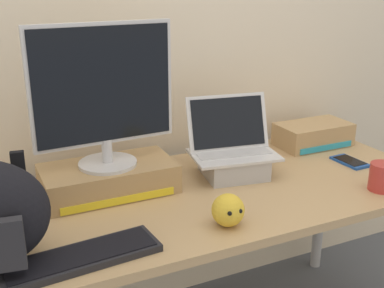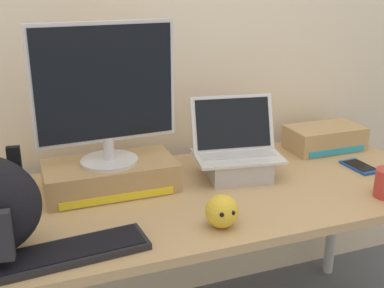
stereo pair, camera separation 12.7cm
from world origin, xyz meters
name	(u,v)px [view 1 (the left image)]	position (x,y,z in m)	size (l,w,h in m)	color
back_wall	(141,9)	(0.00, 0.47, 1.30)	(7.00, 0.10, 2.60)	beige
desk	(192,210)	(0.00, 0.00, 0.65)	(1.83, 0.74, 0.71)	tan
toner_box_yellow	(109,179)	(-0.26, 0.13, 0.76)	(0.45, 0.24, 0.10)	#A88456
desktop_monitor	(104,95)	(-0.26, 0.13, 1.06)	(0.48, 0.20, 0.48)	silver
open_laptop	(233,159)	(0.21, 0.09, 0.78)	(0.34, 0.26, 0.29)	#ADADB2
external_keyboard	(81,257)	(-0.45, -0.26, 0.72)	(0.43, 0.16, 0.02)	black
coffee_mug	(383,177)	(0.61, -0.26, 0.76)	(0.13, 0.09, 0.10)	#B2332D
cell_phone	(350,162)	(0.70, -0.01, 0.72)	(0.09, 0.15, 0.01)	#19479E
plush_toy	(228,210)	(0.00, -0.25, 0.76)	(0.10, 0.10, 0.10)	gold
toner_box_cyan	(313,134)	(0.70, 0.22, 0.76)	(0.32, 0.18, 0.10)	tan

